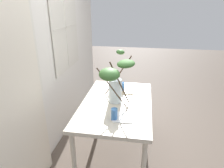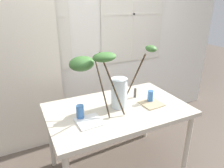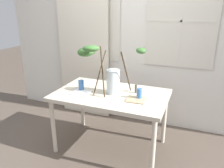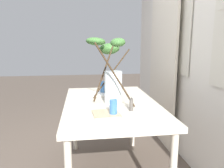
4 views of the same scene
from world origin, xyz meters
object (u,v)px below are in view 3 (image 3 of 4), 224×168
vase_with_branches (103,68)px  plate_square_right (136,99)px  dining_table (111,99)px  plate_square_left (81,93)px  drinking_glass_blue_right (139,94)px  drinking_glass_blue_left (81,85)px  pillar_candle (136,89)px

vase_with_branches → plate_square_right: (0.44, -0.08, -0.31)m
dining_table → vase_with_branches: vase_with_branches is taller
plate_square_left → plate_square_right: (0.69, 0.04, 0.00)m
drinking_glass_blue_right → plate_square_left: bearing=-172.4°
drinking_glass_blue_left → plate_square_left: drinking_glass_blue_left is taller
dining_table → pillar_candle: 0.34m
drinking_glass_blue_left → drinking_glass_blue_right: (0.76, 0.00, -0.00)m
vase_with_branches → pillar_candle: bearing=19.3°
dining_table → plate_square_left: size_ratio=6.26×
drinking_glass_blue_right → pillar_candle: size_ratio=1.08×
plate_square_left → pillar_candle: size_ratio=1.90×
drinking_glass_blue_left → pillar_candle: (0.68, 0.17, -0.01)m
plate_square_left → pillar_candle: bearing=22.3°
drinking_glass_blue_left → plate_square_right: size_ratio=0.63×
vase_with_branches → plate_square_left: 0.42m
drinking_glass_blue_left → dining_table: bearing=4.6°
vase_with_branches → drinking_glass_blue_left: bearing=-173.7°
dining_table → drinking_glass_blue_left: 0.42m
drinking_glass_blue_right → pillar_candle: 0.18m
pillar_candle → dining_table: bearing=-154.6°
dining_table → plate_square_left: plate_square_left is taller
drinking_glass_blue_left → plate_square_left: size_ratio=0.59×
plate_square_left → plate_square_right: 0.69m
dining_table → pillar_candle: size_ratio=11.91×
vase_with_branches → drinking_glass_blue_right: (0.46, -0.03, -0.25)m
drinking_glass_blue_left → vase_with_branches: bearing=6.3°
dining_table → drinking_glass_blue_right: size_ratio=11.03×
drinking_glass_blue_left → drinking_glass_blue_right: drinking_glass_blue_left is taller
drinking_glass_blue_right → plate_square_right: 0.08m
vase_with_branches → drinking_glass_blue_left: 0.39m
drinking_glass_blue_left → plate_square_right: (0.74, -0.05, -0.06)m
pillar_candle → plate_square_right: bearing=-73.4°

